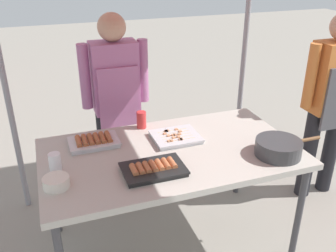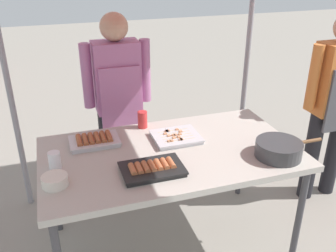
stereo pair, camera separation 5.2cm
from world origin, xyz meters
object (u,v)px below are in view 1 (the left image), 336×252
tray_pork_links (153,169)px  customer_nearby (331,95)px  tray_meat_skewers (176,137)px  drink_cup_by_wok (55,162)px  cooking_wok (279,147)px  vendor_woman (116,96)px  stall_table (171,158)px  drink_cup_near_edge (141,120)px  tray_grilled_sausages (94,141)px  condiment_bowl (56,182)px

tray_pork_links → customer_nearby: 1.60m
tray_meat_skewers → drink_cup_by_wok: bearing=-170.2°
cooking_wok → drink_cup_by_wok: drink_cup_by_wok is taller
tray_pork_links → vendor_woman: vendor_woman is taller
stall_table → tray_pork_links: bearing=-131.3°
drink_cup_by_wok → stall_table: bearing=-0.0°
drink_cup_near_edge → vendor_woman: size_ratio=0.08×
drink_cup_near_edge → customer_nearby: customer_nearby is taller
tray_pork_links → cooking_wok: bearing=-4.8°
stall_table → drink_cup_by_wok: drink_cup_by_wok is taller
cooking_wok → vendor_woman: size_ratio=0.29×
drink_cup_near_edge → drink_cup_by_wok: bearing=-148.0°
drink_cup_near_edge → drink_cup_by_wok: size_ratio=1.09×
tray_grilled_sausages → cooking_wok: cooking_wok is taller
tray_grilled_sausages → customer_nearby: bearing=-1.9°
vendor_woman → cooking_wok: bearing=128.4°
tray_grilled_sausages → cooking_wok: size_ratio=0.72×
drink_cup_by_wok → customer_nearby: customer_nearby is taller
stall_table → drink_cup_near_edge: 0.41m
tray_grilled_sausages → tray_meat_skewers: (0.52, -0.11, -0.01)m
tray_pork_links → drink_cup_near_edge: (0.09, 0.58, 0.04)m
tray_grilled_sausages → condiment_bowl: size_ratio=2.26×
tray_grilled_sausages → tray_pork_links: bearing=-59.0°
cooking_wok → drink_cup_by_wok: size_ratio=4.01×
stall_table → tray_pork_links: (-0.18, -0.20, 0.07)m
stall_table → drink_cup_near_edge: size_ratio=13.36×
tray_grilled_sausages → drink_cup_near_edge: drink_cup_near_edge is taller
tray_pork_links → tray_meat_skewers: bearing=52.2°
cooking_wok → drink_cup_near_edge: (-0.69, 0.65, 0.01)m
drink_cup_near_edge → customer_nearby: 1.47m
drink_cup_near_edge → customer_nearby: (1.45, -0.20, 0.07)m
tray_pork_links → drink_cup_by_wok: drink_cup_by_wok is taller
cooking_wok → drink_cup_by_wok: bearing=168.5°
tray_grilled_sausages → tray_pork_links: (0.26, -0.44, -0.00)m
vendor_woman → customer_nearby: bearing=160.7°
tray_pork_links → customer_nearby: (1.55, 0.38, 0.11)m
condiment_bowl → vendor_woman: bearing=59.7°
condiment_bowl → drink_cup_near_edge: (0.62, 0.55, 0.03)m
cooking_wok → vendor_woman: 1.27m
tray_meat_skewers → condiment_bowl: condiment_bowl is taller
condiment_bowl → vendor_woman: 1.04m
tray_meat_skewers → tray_pork_links: (-0.26, -0.33, 0.00)m
tray_grilled_sausages → drink_cup_near_edge: size_ratio=2.65×
tray_pork_links → customer_nearby: customer_nearby is taller
condiment_bowl → drink_cup_by_wok: size_ratio=1.28×
tray_grilled_sausages → cooking_wok: bearing=-25.9°
tray_grilled_sausages → drink_cup_by_wok: drink_cup_by_wok is taller
stall_table → tray_meat_skewers: bearing=58.2°
tray_pork_links → cooking_wok: cooking_wok is taller
cooking_wok → customer_nearby: bearing=30.2°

